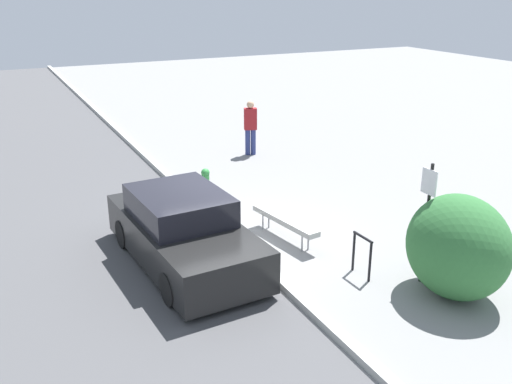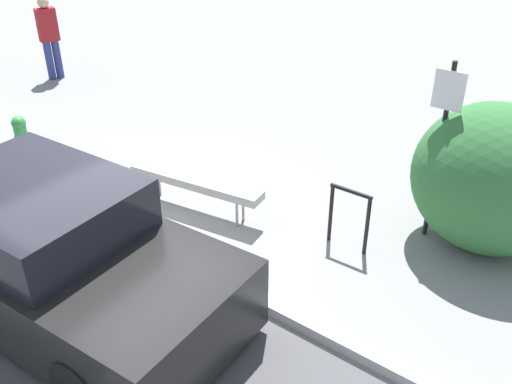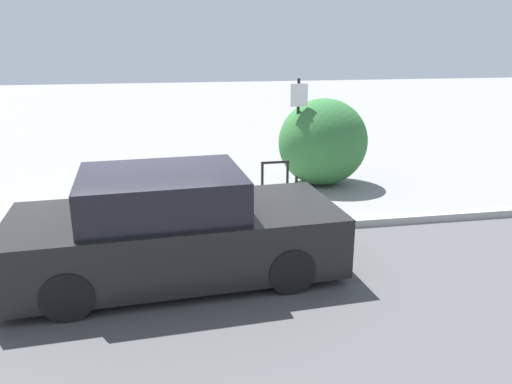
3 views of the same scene
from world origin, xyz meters
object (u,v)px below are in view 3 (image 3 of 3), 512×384
(bench, at_px, (166,194))
(parked_car_near, at_px, (174,230))
(bike_rack, at_px, (275,177))
(sign_post, at_px, (298,124))

(bench, bearing_deg, parked_car_near, -96.88)
(bike_rack, height_order, parked_car_near, parked_car_near)
(bench, relative_size, sign_post, 0.87)
(bike_rack, xyz_separation_m, sign_post, (0.67, 0.86, 0.88))
(bike_rack, xyz_separation_m, parked_car_near, (-2.00, -2.83, 0.16))
(bench, bearing_deg, sign_post, 17.51)
(bike_rack, distance_m, sign_post, 1.40)
(bench, xyz_separation_m, sign_post, (2.75, 1.36, 0.95))
(bench, distance_m, sign_post, 3.21)
(sign_post, bearing_deg, bench, -153.62)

